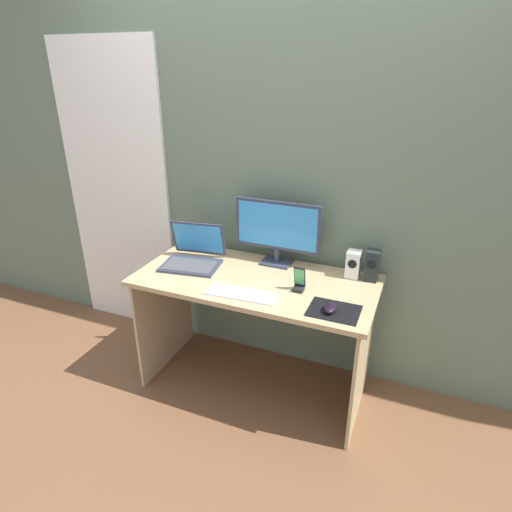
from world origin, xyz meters
TOP-DOWN VIEW (x-y plane):
  - ground_plane at (0.00, 0.00)m, footprint 8.00×8.00m
  - wall_back at (0.00, 0.37)m, footprint 6.00×0.04m
  - door_left at (-1.18, 0.34)m, footprint 0.82×0.02m
  - desk at (0.00, 0.00)m, footprint 1.35×0.64m
  - monitor at (0.04, 0.24)m, footprint 0.52×0.14m
  - speaker_right at (0.60, 0.23)m, footprint 0.08×0.08m
  - speaker_near_monitor at (0.50, 0.23)m, footprint 0.08×0.08m
  - laptop at (-0.42, 0.04)m, footprint 0.37×0.35m
  - keyboard_external at (0.01, -0.20)m, footprint 0.38×0.15m
  - mousepad at (0.49, -0.18)m, footprint 0.25×0.20m
  - mouse at (0.47, -0.19)m, footprint 0.07×0.10m
  - phone_in_dock at (0.27, -0.04)m, footprint 0.06×0.06m

SIDE VIEW (x-z plane):
  - ground_plane at x=0.00m, z-range 0.00..0.00m
  - desk at x=0.00m, z-range 0.21..0.96m
  - mousepad at x=0.49m, z-range 0.75..0.75m
  - keyboard_external at x=0.01m, z-range 0.75..0.76m
  - mouse at x=0.47m, z-range 0.75..0.79m
  - phone_in_dock at x=0.27m, z-range 0.73..0.86m
  - laptop at x=-0.42m, z-range 0.68..0.91m
  - speaker_near_monitor at x=0.50m, z-range 0.75..0.90m
  - speaker_right at x=0.60m, z-range 0.75..0.92m
  - monitor at x=0.04m, z-range 0.77..1.16m
  - door_left at x=-1.18m, z-range 0.00..2.02m
  - wall_back at x=0.00m, z-range 0.00..2.50m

